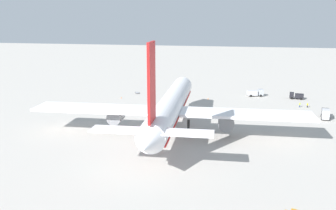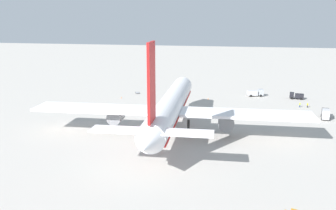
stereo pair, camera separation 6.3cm
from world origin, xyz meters
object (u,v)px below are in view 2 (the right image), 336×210
object	(u,v)px
airliner	(171,107)
traffic_cone_0	(208,99)
service_truck_2	(326,113)
traffic_cone_4	(121,98)
baggage_cart_0	(137,93)
ground_worker_1	(300,105)
traffic_cone_2	(292,113)
service_truck_1	(296,96)
ground_worker_2	(308,105)
service_truck_0	(255,93)

from	to	relation	value
airliner	traffic_cone_0	xyz separation A→B (m)	(44.41, -5.77, -7.07)
service_truck_2	traffic_cone_4	world-z (taller)	service_truck_2
baggage_cart_0	traffic_cone_0	bearing A→B (deg)	-100.06
ground_worker_1	airliner	bearing A→B (deg)	134.86
traffic_cone_0	traffic_cone_2	xyz separation A→B (m)	(-15.79, -28.90, 0.00)
baggage_cart_0	traffic_cone_2	distance (m)	62.32
airliner	service_truck_2	bearing A→B (deg)	-61.34
service_truck_1	baggage_cart_0	distance (m)	62.92
airliner	ground_worker_2	xyz separation A→B (m)	(38.31, -40.95, -6.49)
ground_worker_2	traffic_cone_4	xyz separation A→B (m)	(1.07, 68.30, -0.58)
service_truck_0	baggage_cart_0	bearing A→B (deg)	94.76
ground_worker_2	airliner	bearing A→B (deg)	133.09
airliner	baggage_cart_0	world-z (taller)	airliner
service_truck_1	traffic_cone_2	xyz separation A→B (m)	(-23.11, 4.22, -1.01)
service_truck_1	ground_worker_2	xyz separation A→B (m)	(-13.43, -2.06, -0.44)
traffic_cone_2	traffic_cone_4	bearing A→B (deg)	80.16
airliner	service_truck_0	bearing A→B (deg)	-23.75
service_truck_1	ground_worker_2	bearing A→B (deg)	-171.30
service_truck_1	baggage_cart_0	size ratio (longest dim) A/B	1.55
service_truck_2	service_truck_1	bearing A→B (deg)	10.53
airliner	service_truck_1	distance (m)	65.01
service_truck_2	traffic_cone_0	distance (m)	43.36
baggage_cart_0	ground_worker_2	world-z (taller)	ground_worker_2
service_truck_0	service_truck_2	bearing A→B (deg)	-145.39
ground_worker_2	traffic_cone_2	bearing A→B (deg)	147.05
ground_worker_2	traffic_cone_2	distance (m)	11.55
airliner	service_truck_1	size ratio (longest dim) A/B	13.68
airliner	service_truck_0	size ratio (longest dim) A/B	11.33
ground_worker_1	traffic_cone_2	world-z (taller)	ground_worker_1
ground_worker_1	baggage_cart_0	bearing A→B (deg)	79.53
service_truck_0	baggage_cart_0	xyz separation A→B (m)	(-3.97, 47.59, -1.18)
service_truck_1	traffic_cone_0	bearing A→B (deg)	102.47
service_truck_1	traffic_cone_2	distance (m)	23.51
service_truck_1	traffic_cone_0	world-z (taller)	service_truck_1
traffic_cone_2	service_truck_0	bearing A→B (deg)	23.84
service_truck_1	service_truck_2	size ratio (longest dim) A/B	0.84
service_truck_2	traffic_cone_4	distance (m)	73.02
service_truck_0	ground_worker_2	distance (m)	23.17
service_truck_0	service_truck_2	distance (m)	35.96
airliner	service_truck_2	xyz separation A→B (m)	(24.07, -44.03, -5.62)
service_truck_0	service_truck_1	bearing A→B (deg)	-97.18
airliner	service_truck_1	bearing A→B (deg)	-36.93
service_truck_2	ground_worker_2	bearing A→B (deg)	12.23
baggage_cart_0	traffic_cone_4	bearing A→B (deg)	161.92
ground_worker_1	ground_worker_2	world-z (taller)	ground_worker_1
service_truck_0	ground_worker_1	xyz separation A→B (m)	(-15.48, -14.76, -0.57)
service_truck_2	baggage_cart_0	bearing A→B (deg)	69.36
ground_worker_1	traffic_cone_2	bearing A→B (deg)	158.85
service_truck_1	ground_worker_2	size ratio (longest dim) A/B	3.22
service_truck_1	traffic_cone_4	bearing A→B (deg)	100.57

